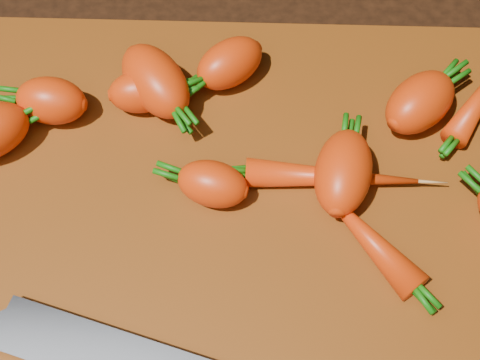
{
  "coord_description": "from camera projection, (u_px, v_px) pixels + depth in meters",
  "views": [
    {
      "loc": [
        0.01,
        -0.26,
        0.51
      ],
      "look_at": [
        0.0,
        0.01,
        0.03
      ],
      "focal_mm": 50.0,
      "sensor_mm": 36.0,
      "label": 1
    }
  ],
  "objects": [
    {
      "name": "ground",
      "position": [
        240.0,
        210.0,
        0.57
      ],
      "size": [
        2.0,
        2.0,
        0.01
      ],
      "primitive_type": "cube",
      "color": "black"
    },
    {
      "name": "cutting_board",
      "position": [
        240.0,
        204.0,
        0.57
      ],
      "size": [
        0.5,
        0.4,
        0.01
      ],
      "primitive_type": "cube",
      "color": "#6C330B",
      "rests_on": "ground"
    },
    {
      "name": "carrot_1",
      "position": [
        51.0,
        101.0,
        0.59
      ],
      "size": [
        0.07,
        0.05,
        0.04
      ],
      "primitive_type": "ellipsoid",
      "rotation": [
        0.0,
        0.0,
        3.02
      ],
      "color": "red",
      "rests_on": "cutting_board"
    },
    {
      "name": "carrot_2",
      "position": [
        155.0,
        81.0,
        0.59
      ],
      "size": [
        0.09,
        0.1,
        0.05
      ],
      "primitive_type": "ellipsoid",
      "rotation": [
        0.0,
        0.0,
        -0.95
      ],
      "color": "red",
      "rests_on": "cutting_board"
    },
    {
      "name": "carrot_3",
      "position": [
        343.0,
        172.0,
        0.55
      ],
      "size": [
        0.06,
        0.09,
        0.05
      ],
      "primitive_type": "ellipsoid",
      "rotation": [
        0.0,
        0.0,
        1.38
      ],
      "color": "red",
      "rests_on": "cutting_board"
    },
    {
      "name": "carrot_4",
      "position": [
        230.0,
        63.0,
        0.61
      ],
      "size": [
        0.08,
        0.08,
        0.04
      ],
      "primitive_type": "ellipsoid",
      "rotation": [
        0.0,
        0.0,
        3.83
      ],
      "color": "red",
      "rests_on": "cutting_board"
    },
    {
      "name": "carrot_5",
      "position": [
        142.0,
        91.0,
        0.59
      ],
      "size": [
        0.06,
        0.05,
        0.04
      ],
      "primitive_type": "ellipsoid",
      "rotation": [
        0.0,
        0.0,
        0.18
      ],
      "color": "red",
      "rests_on": "cutting_board"
    },
    {
      "name": "carrot_8",
      "position": [
        332.0,
        177.0,
        0.56
      ],
      "size": [
        0.14,
        0.03,
        0.03
      ],
      "primitive_type": "ellipsoid",
      "rotation": [
        0.0,
        0.0,
        -0.03
      ],
      "color": "red",
      "rests_on": "cutting_board"
    },
    {
      "name": "carrot_9",
      "position": [
        368.0,
        238.0,
        0.53
      ],
      "size": [
        0.09,
        0.1,
        0.03
      ],
      "primitive_type": "ellipsoid",
      "rotation": [
        0.0,
        0.0,
        2.25
      ],
      "color": "red",
      "rests_on": "cutting_board"
    },
    {
      "name": "carrot_10",
      "position": [
        420.0,
        102.0,
        0.58
      ],
      "size": [
        0.09,
        0.08,
        0.05
      ],
      "primitive_type": "ellipsoid",
      "rotation": [
        0.0,
        0.0,
        0.77
      ],
      "color": "red",
      "rests_on": "cutting_board"
    },
    {
      "name": "carrot_11",
      "position": [
        213.0,
        184.0,
        0.55
      ],
      "size": [
        0.07,
        0.05,
        0.04
      ],
      "primitive_type": "ellipsoid",
      "rotation": [
        0.0,
        0.0,
        2.9
      ],
      "color": "red",
      "rests_on": "cutting_board"
    }
  ]
}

